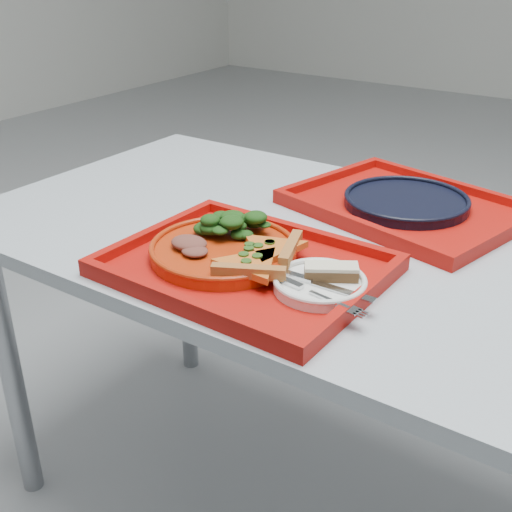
{
  "coord_description": "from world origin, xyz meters",
  "views": [
    {
      "loc": [
        0.44,
        -1.01,
        1.27
      ],
      "look_at": [
        -0.11,
        -0.2,
        0.78
      ],
      "focal_mm": 45.0,
      "sensor_mm": 36.0,
      "label": 1
    }
  ],
  "objects_px": {
    "tray_main": "(246,269)",
    "dinner_plate": "(223,252)",
    "dessert_bar": "(331,272)",
    "navy_plate": "(406,202)",
    "tray_far": "(406,209)"
  },
  "relations": [
    {
      "from": "tray_main",
      "to": "dinner_plate",
      "type": "bearing_deg",
      "value": 171.21
    },
    {
      "from": "tray_main",
      "to": "dessert_bar",
      "type": "relative_size",
      "value": 4.94
    },
    {
      "from": "navy_plate",
      "to": "tray_main",
      "type": "bearing_deg",
      "value": -105.95
    },
    {
      "from": "tray_main",
      "to": "dessert_bar",
      "type": "distance_m",
      "value": 0.16
    },
    {
      "from": "dinner_plate",
      "to": "navy_plate",
      "type": "relative_size",
      "value": 1.0
    },
    {
      "from": "tray_far",
      "to": "dessert_bar",
      "type": "bearing_deg",
      "value": -71.37
    },
    {
      "from": "tray_main",
      "to": "dinner_plate",
      "type": "relative_size",
      "value": 1.73
    },
    {
      "from": "tray_far",
      "to": "tray_main",
      "type": "bearing_deg",
      "value": -92.14
    },
    {
      "from": "tray_far",
      "to": "navy_plate",
      "type": "bearing_deg",
      "value": 0.0
    },
    {
      "from": "dinner_plate",
      "to": "navy_plate",
      "type": "xyz_separation_m",
      "value": [
        0.18,
        0.41,
        -0.0
      ]
    },
    {
      "from": "tray_far",
      "to": "dessert_bar",
      "type": "relative_size",
      "value": 4.94
    },
    {
      "from": "tray_far",
      "to": "dinner_plate",
      "type": "relative_size",
      "value": 1.73
    },
    {
      "from": "navy_plate",
      "to": "dinner_plate",
      "type": "bearing_deg",
      "value": -113.12
    },
    {
      "from": "tray_main",
      "to": "navy_plate",
      "type": "bearing_deg",
      "value": 75.57
    },
    {
      "from": "tray_main",
      "to": "dessert_bar",
      "type": "xyz_separation_m",
      "value": [
        0.15,
        0.02,
        0.03
      ]
    }
  ]
}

